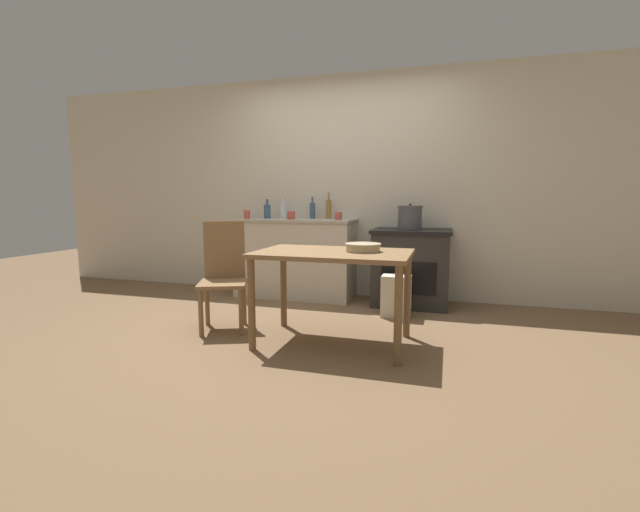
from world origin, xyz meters
TOP-DOWN VIEW (x-y plane):
  - ground_plane at (0.00, 0.00)m, footprint 14.00×14.00m
  - wall_back at (0.00, 1.58)m, footprint 8.00×0.07m
  - counter_cabinet at (-0.52, 1.28)m, footprint 1.38×0.57m
  - stove at (0.81, 1.26)m, footprint 0.82×0.61m
  - work_table at (0.33, -0.18)m, footprint 1.19×0.75m
  - chair at (-0.71, -0.05)m, footprint 0.52×0.52m
  - flour_sack at (0.71, 0.74)m, footprint 0.28×0.19m
  - stock_pot at (0.78, 1.24)m, footprint 0.26×0.26m
  - mixing_bowl_large at (0.55, -0.13)m, footprint 0.28×0.28m
  - bottle_far_left at (-0.35, 1.42)m, footprint 0.07×0.07m
  - bottle_left at (-0.16, 1.43)m, footprint 0.06×0.06m
  - bottle_mid_left at (-0.88, 1.31)m, footprint 0.08×0.08m
  - bottle_center_left at (-0.71, 1.38)m, footprint 0.08×0.08m
  - cup_center at (0.03, 1.16)m, footprint 0.08×0.08m
  - cup_center_right at (-1.05, 1.12)m, footprint 0.07×0.07m
  - cup_mid_right at (-0.51, 1.13)m, footprint 0.09×0.09m

SIDE VIEW (x-z plane):
  - ground_plane at x=0.00m, z-range 0.00..0.00m
  - flour_sack at x=0.71m, z-range 0.00..0.40m
  - stove at x=0.81m, z-range 0.00..0.82m
  - counter_cabinet at x=-0.52m, z-range 0.00..0.91m
  - chair at x=-0.71m, z-range 0.02..0.96m
  - work_table at x=0.33m, z-range 0.27..1.00m
  - mixing_bowl_large at x=0.55m, z-range 0.74..0.80m
  - stock_pot at x=0.78m, z-range 0.81..1.08m
  - cup_center at x=0.03m, z-range 0.91..0.99m
  - cup_mid_right at x=-0.51m, z-range 0.91..1.00m
  - cup_center_right at x=-1.05m, z-range 0.91..1.01m
  - bottle_mid_left at x=-0.88m, z-range 0.89..1.11m
  - bottle_center_left at x=-0.71m, z-range 0.88..1.12m
  - bottle_far_left at x=-0.35m, z-range 0.88..1.14m
  - bottle_left at x=-0.16m, z-range 0.88..1.17m
  - wall_back at x=0.00m, z-range 0.00..2.55m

